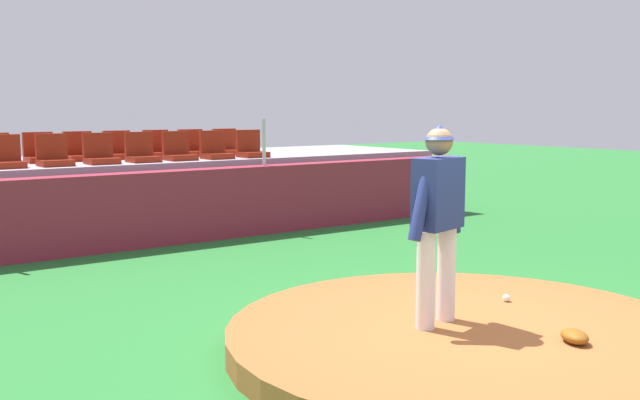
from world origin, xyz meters
TOP-DOWN VIEW (x-y plane):
  - ground_plane at (0.00, 0.00)m, footprint 60.00×60.00m
  - pitchers_mound at (0.00, 0.00)m, footprint 4.26×4.26m
  - pitcher at (-0.17, 0.23)m, footprint 0.78×0.36m
  - baseball at (0.94, 0.35)m, footprint 0.07×0.07m
  - fielding_glove at (0.38, -0.82)m, footprint 0.32×0.36m
  - brick_barrier at (0.00, 6.32)m, footprint 12.79×0.40m
  - fence_post_right at (1.80, 6.32)m, footprint 0.06×0.06m
  - bleacher_platform at (0.00, 8.37)m, footprint 12.53×3.16m
  - stadium_chair_0 at (-2.12, 7.34)m, footprint 0.48×0.44m
  - stadium_chair_1 at (-1.42, 7.32)m, footprint 0.48×0.44m
  - stadium_chair_2 at (-0.69, 7.31)m, footprint 0.48×0.44m
  - stadium_chair_3 at (0.02, 7.32)m, footprint 0.48×0.44m
  - stadium_chair_4 at (0.70, 7.34)m, footprint 0.48×0.44m
  - stadium_chair_5 at (1.39, 7.30)m, footprint 0.48×0.44m
  - stadium_chair_6 at (2.12, 7.29)m, footprint 0.48×0.44m
  - stadium_chair_8 at (-1.39, 8.21)m, footprint 0.48×0.44m
  - stadium_chair_9 at (-0.73, 8.22)m, footprint 0.48×0.44m
  - stadium_chair_10 at (-0.03, 8.23)m, footprint 0.48×0.44m
  - stadium_chair_11 at (0.71, 8.24)m, footprint 0.48×0.44m
  - stadium_chair_12 at (1.40, 8.21)m, footprint 0.48×0.44m
  - stadium_chair_13 at (2.12, 8.21)m, footprint 0.48×0.44m

SIDE VIEW (x-z plane):
  - ground_plane at x=0.00m, z-range 0.00..0.00m
  - pitchers_mound at x=0.00m, z-range 0.00..0.22m
  - baseball at x=0.94m, z-range 0.22..0.29m
  - fielding_glove at x=0.38m, z-range 0.22..0.33m
  - brick_barrier at x=0.00m, z-range 0.00..1.16m
  - bleacher_platform at x=0.00m, z-range 0.00..1.24m
  - pitcher at x=-0.17m, z-range 0.36..2.13m
  - stadium_chair_0 at x=-2.12m, z-range 1.15..1.65m
  - stadium_chair_1 at x=-1.42m, z-range 1.15..1.65m
  - stadium_chair_2 at x=-0.69m, z-range 1.15..1.65m
  - stadium_chair_3 at x=0.02m, z-range 1.15..1.65m
  - stadium_chair_4 at x=0.70m, z-range 1.15..1.65m
  - stadium_chair_5 at x=1.39m, z-range 1.15..1.65m
  - stadium_chair_6 at x=2.12m, z-range 1.15..1.65m
  - stadium_chair_8 at x=-1.39m, z-range 1.15..1.65m
  - stadium_chair_9 at x=-0.73m, z-range 1.15..1.65m
  - stadium_chair_10 at x=-0.03m, z-range 1.15..1.65m
  - stadium_chair_11 at x=0.71m, z-range 1.15..1.65m
  - stadium_chair_12 at x=1.40m, z-range 1.15..1.65m
  - stadium_chair_13 at x=2.12m, z-range 1.15..1.65m
  - fence_post_right at x=1.80m, z-range 1.16..1.96m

